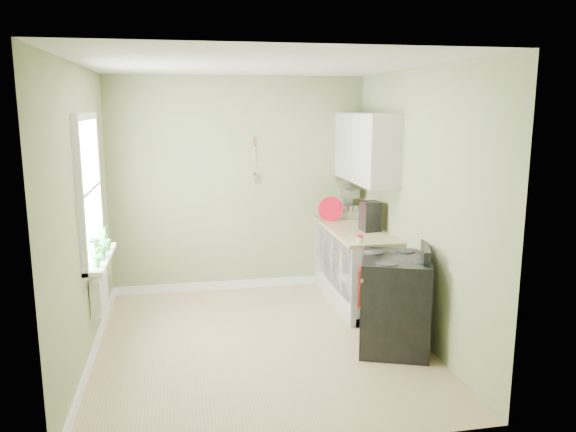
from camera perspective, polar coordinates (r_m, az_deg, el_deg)
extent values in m
cube|color=#A18459|center=(5.75, -2.84, -12.90)|extent=(3.20, 3.60, 0.02)
cube|color=white|center=(5.27, -3.14, 15.23)|extent=(3.20, 3.60, 0.02)
cube|color=gray|center=(7.12, -5.02, 3.16)|extent=(3.20, 0.02, 2.70)
cube|color=gray|center=(5.37, -20.25, -0.09)|extent=(0.02, 3.60, 2.70)
cube|color=gray|center=(5.79, 13.00, 1.08)|extent=(0.02, 3.60, 2.70)
cube|color=silver|center=(6.80, 6.85, -5.15)|extent=(0.60, 1.60, 0.87)
cube|color=tan|center=(6.68, 6.86, -1.41)|extent=(0.64, 1.60, 0.04)
cube|color=silver|center=(6.68, 7.90, 6.89)|extent=(0.35, 1.40, 0.80)
cube|color=white|center=(5.63, -19.71, 2.49)|extent=(0.02, 1.00, 1.30)
cube|color=white|center=(5.57, -19.97, 9.48)|extent=(0.06, 1.14, 0.07)
cube|color=white|center=(5.76, -19.07, -4.24)|extent=(0.06, 1.14, 0.07)
cube|color=white|center=(5.63, -19.51, 2.50)|extent=(0.04, 1.00, 0.04)
cube|color=white|center=(5.75, -18.48, -4.08)|extent=(0.18, 1.14, 0.04)
cube|color=white|center=(5.80, -18.64, -7.37)|extent=(0.12, 0.50, 0.35)
cylinder|color=tan|center=(7.06, -3.44, 7.44)|extent=(0.02, 0.02, 0.10)
cylinder|color=silver|center=(7.07, -3.43, 6.47)|extent=(0.01, 0.01, 0.16)
cylinder|color=silver|center=(7.11, -3.40, 3.74)|extent=(0.01, 0.14, 0.14)
cube|color=black|center=(5.60, 10.80, -8.80)|extent=(0.86, 0.93, 0.88)
cube|color=black|center=(5.46, 10.97, -4.28)|extent=(0.86, 0.93, 0.03)
cube|color=black|center=(5.55, 13.73, -3.39)|extent=(0.32, 0.72, 0.14)
cylinder|color=#B2B2B7|center=(5.38, 7.66, -5.67)|extent=(0.24, 0.58, 0.02)
cube|color=maroon|center=(5.52, 7.28, -7.14)|extent=(0.10, 0.21, 0.37)
cube|color=#B2B2B7|center=(7.30, 6.31, 0.17)|extent=(0.23, 0.33, 0.08)
cube|color=#B2B2B7|center=(7.40, 6.02, 1.48)|extent=(0.13, 0.09, 0.23)
cube|color=#B2B2B7|center=(7.27, 6.31, 2.39)|extent=(0.17, 0.32, 0.10)
sphere|color=#B2B2B7|center=(7.38, 6.05, 2.76)|extent=(0.13, 0.13, 0.13)
cylinder|color=silver|center=(7.23, 6.47, 0.56)|extent=(0.18, 0.18, 0.15)
cylinder|color=silver|center=(7.09, 4.25, 0.11)|extent=(0.10, 0.10, 0.14)
cone|color=silver|center=(7.07, 4.26, 0.82)|extent=(0.10, 0.10, 0.04)
cylinder|color=silver|center=(7.07, 3.67, 0.28)|extent=(0.10, 0.03, 0.07)
cube|color=black|center=(6.54, 8.36, -0.01)|extent=(0.21, 0.23, 0.34)
cylinder|color=black|center=(6.55, 8.09, -0.90)|extent=(0.11, 0.11, 0.12)
cylinder|color=#AD0820|center=(7.03, 4.36, 0.71)|extent=(0.32, 0.09, 0.31)
cylinder|color=beige|center=(5.97, 7.30, -2.41)|extent=(0.07, 0.07, 0.07)
cylinder|color=#AD0820|center=(5.96, 7.31, -2.06)|extent=(0.07, 0.07, 0.01)
imported|color=#338236|center=(5.35, -18.99, -3.39)|extent=(0.17, 0.19, 0.29)
imported|color=#338236|center=(5.59, -18.64, -2.74)|extent=(0.17, 0.19, 0.30)
imported|color=#338236|center=(5.92, -18.21, -2.11)|extent=(0.20, 0.20, 0.26)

